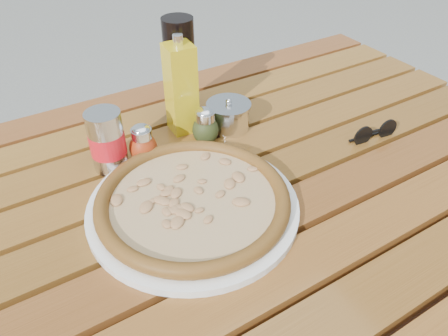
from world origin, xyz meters
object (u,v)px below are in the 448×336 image
oregano_shaker (205,127)px  olive_oil_cruet (181,89)px  table (229,216)px  soda_can (107,141)px  pizza (193,200)px  pepper_shaker (143,144)px  sunglasses (374,133)px  parmesan_tin (229,115)px  dark_bottle (180,69)px  plate (193,207)px

oregano_shaker → olive_oil_cruet: (-0.02, 0.07, 0.06)m
table → soda_can: bearing=133.4°
pizza → table: bearing=12.3°
table → pepper_shaker: pepper_shaker is taller
soda_can → sunglasses: size_ratio=1.08×
olive_oil_cruet → parmesan_tin: size_ratio=1.78×
table → parmesan_tin: 0.23m
olive_oil_cruet → parmesan_tin: 0.12m
pizza → olive_oil_cruet: bearing=66.3°
pepper_shaker → dark_bottle: 0.20m
pizza → sunglasses: (0.43, -0.01, -0.01)m
plate → pepper_shaker: (-0.01, 0.17, 0.03)m
pizza → sunglasses: bearing=-1.1°
oregano_shaker → dark_bottle: dark_bottle is taller
dark_bottle → soda_can: 0.24m
pepper_shaker → sunglasses: 0.48m
pepper_shaker → olive_oil_cruet: olive_oil_cruet is taller
pizza → oregano_shaker: (0.12, 0.17, 0.02)m
table → oregano_shaker: size_ratio=17.07×
sunglasses → pizza: bearing=-174.2°
olive_oil_cruet → pepper_shaker: bearing=-152.3°
parmesan_tin → plate: bearing=-135.0°
pepper_shaker → olive_oil_cruet: 0.15m
plate → parmesan_tin: size_ratio=3.05×
sunglasses → dark_bottle: bearing=141.1°
pizza → pepper_shaker: size_ratio=4.82×
pizza → parmesan_tin: (0.19, 0.19, 0.01)m
dark_bottle → parmesan_tin: dark_bottle is taller
oregano_shaker → sunglasses: oregano_shaker is taller
pepper_shaker → sunglasses: size_ratio=0.74×
pizza → parmesan_tin: parmesan_tin is taller
table → parmesan_tin: (0.10, 0.17, 0.11)m
pizza → sunglasses: sunglasses is taller
oregano_shaker → parmesan_tin: 0.07m
pepper_shaker → dark_bottle: (0.15, 0.12, 0.07)m
oregano_shaker → dark_bottle: (0.01, 0.13, 0.07)m
olive_oil_cruet → parmesan_tin: bearing=-28.8°
plate → pepper_shaker: 0.18m
oregano_shaker → parmesan_tin: oregano_shaker is taller
table → soda_can: (-0.16, 0.17, 0.13)m
oregano_shaker → olive_oil_cruet: olive_oil_cruet is taller
table → pepper_shaker: size_ratio=17.07×
pepper_shaker → olive_oil_cruet: size_ratio=0.39×
parmesan_tin → olive_oil_cruet: bearing=151.2°
table → pepper_shaker: 0.22m
dark_bottle → olive_oil_cruet: 0.07m
parmesan_tin → soda_can: bearing=-180.0°
dark_bottle → parmesan_tin: bearing=-61.1°
dark_bottle → soda_can: dark_bottle is taller
pizza → soda_can: bearing=112.0°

